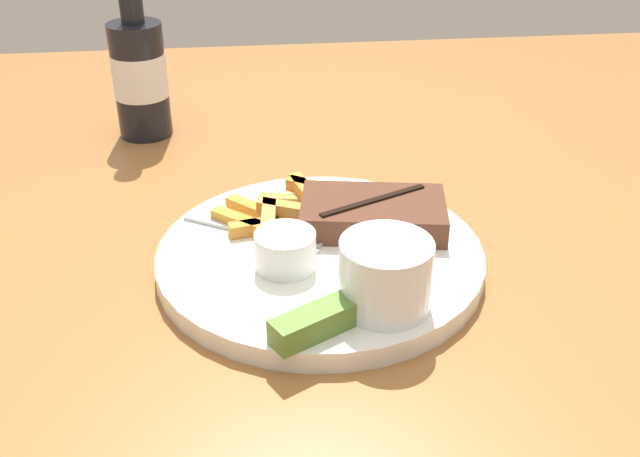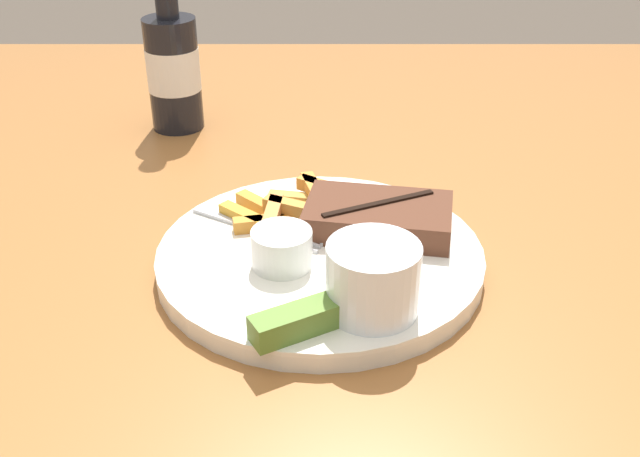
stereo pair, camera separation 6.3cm
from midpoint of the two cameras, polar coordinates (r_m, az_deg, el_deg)
dining_table at (r=0.68m, az=2.64°, el=-7.59°), size 1.50×1.33×0.78m
dinner_plate at (r=0.64m, az=2.80°, el=-2.32°), size 0.28×0.28×0.02m
steak_portion at (r=0.66m, az=7.16°, el=0.83°), size 0.14×0.10×0.03m
fries_pile at (r=0.68m, az=-0.14°, el=1.55°), size 0.11×0.12×0.02m
coleslaw_cup at (r=0.55m, az=7.32°, el=-3.62°), size 0.07×0.07×0.05m
dipping_sauce_cup at (r=0.61m, az=0.02°, el=-1.48°), size 0.05×0.05×0.03m
pickle_spear at (r=0.54m, az=1.82°, el=-7.12°), size 0.08×0.06×0.02m
fork_utensil at (r=0.67m, az=-2.66°, el=0.18°), size 0.12×0.08×0.00m
beer_bottle at (r=0.91m, az=-9.17°, el=12.07°), size 0.06×0.06×0.21m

